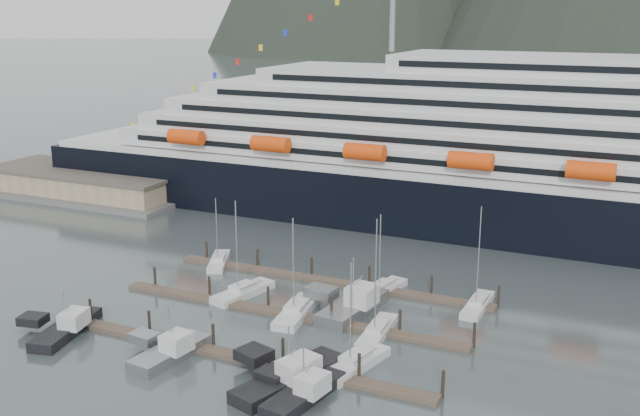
{
  "coord_description": "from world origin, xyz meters",
  "views": [
    {
      "loc": [
        36.38,
        -75.2,
        37.67
      ],
      "look_at": [
        -8.92,
        22.0,
        9.12
      ],
      "focal_mm": 42.0,
      "sensor_mm": 36.0,
      "label": 1
    }
  ],
  "objects_px": {
    "cruise_ship": "(618,170)",
    "sailboat_c": "(297,313)",
    "trawler_c": "(288,376)",
    "sailboat_a": "(243,293)",
    "sailboat_g": "(478,305)",
    "sailboat_f": "(383,290)",
    "sailboat_e": "(219,262)",
    "trawler_b": "(170,351)",
    "warehouse": "(87,185)",
    "trawler_e": "(352,305)",
    "trawler_d": "(303,391)",
    "sailboat_d": "(377,332)",
    "sailboat_h": "(355,364)",
    "trawler_a": "(65,327)"
  },
  "relations": [
    {
      "from": "trawler_b",
      "to": "trawler_d",
      "type": "xyz_separation_m",
      "value": [
        17.51,
        -1.93,
        -0.04
      ]
    },
    {
      "from": "sailboat_c",
      "to": "sailboat_g",
      "type": "distance_m",
      "value": 23.61
    },
    {
      "from": "trawler_b",
      "to": "trawler_e",
      "type": "distance_m",
      "value": 24.57
    },
    {
      "from": "sailboat_a",
      "to": "sailboat_e",
      "type": "bearing_deg",
      "value": 58.67
    },
    {
      "from": "trawler_d",
      "to": "sailboat_h",
      "type": "bearing_deg",
      "value": -5.29
    },
    {
      "from": "sailboat_c",
      "to": "trawler_d",
      "type": "height_order",
      "value": "sailboat_c"
    },
    {
      "from": "sailboat_a",
      "to": "sailboat_g",
      "type": "distance_m",
      "value": 31.26
    },
    {
      "from": "warehouse",
      "to": "sailboat_c",
      "type": "relative_size",
      "value": 3.35
    },
    {
      "from": "sailboat_e",
      "to": "trawler_b",
      "type": "bearing_deg",
      "value": 178.14
    },
    {
      "from": "cruise_ship",
      "to": "warehouse",
      "type": "bearing_deg",
      "value": -172.77
    },
    {
      "from": "trawler_d",
      "to": "trawler_e",
      "type": "bearing_deg",
      "value": 19.61
    },
    {
      "from": "sailboat_c",
      "to": "sailboat_e",
      "type": "bearing_deg",
      "value": 49.0
    },
    {
      "from": "sailboat_e",
      "to": "trawler_b",
      "type": "height_order",
      "value": "sailboat_e"
    },
    {
      "from": "warehouse",
      "to": "sailboat_f",
      "type": "height_order",
      "value": "sailboat_f"
    },
    {
      "from": "sailboat_a",
      "to": "sailboat_e",
      "type": "relative_size",
      "value": 1.27
    },
    {
      "from": "cruise_ship",
      "to": "trawler_c",
      "type": "distance_m",
      "value": 73.52
    },
    {
      "from": "cruise_ship",
      "to": "trawler_e",
      "type": "relative_size",
      "value": 16.18
    },
    {
      "from": "sailboat_f",
      "to": "trawler_b",
      "type": "bearing_deg",
      "value": 164.68
    },
    {
      "from": "sailboat_d",
      "to": "trawler_d",
      "type": "distance_m",
      "value": 17.29
    },
    {
      "from": "sailboat_a",
      "to": "sailboat_c",
      "type": "bearing_deg",
      "value": -94.9
    },
    {
      "from": "sailboat_h",
      "to": "trawler_e",
      "type": "height_order",
      "value": "sailboat_h"
    },
    {
      "from": "sailboat_h",
      "to": "trawler_b",
      "type": "xyz_separation_m",
      "value": [
        -19.72,
        -6.48,
        0.44
      ]
    },
    {
      "from": "cruise_ship",
      "to": "trawler_e",
      "type": "bearing_deg",
      "value": -120.25
    },
    {
      "from": "sailboat_e",
      "to": "sailboat_h",
      "type": "distance_m",
      "value": 39.24
    },
    {
      "from": "sailboat_e",
      "to": "sailboat_f",
      "type": "bearing_deg",
      "value": -115.76
    },
    {
      "from": "cruise_ship",
      "to": "sailboat_f",
      "type": "height_order",
      "value": "cruise_ship"
    },
    {
      "from": "trawler_d",
      "to": "sailboat_g",
      "type": "bearing_deg",
      "value": -9.13
    },
    {
      "from": "cruise_ship",
      "to": "sailboat_f",
      "type": "distance_m",
      "value": 48.8
    },
    {
      "from": "sailboat_e",
      "to": "trawler_b",
      "type": "relative_size",
      "value": 1.03
    },
    {
      "from": "sailboat_f",
      "to": "sailboat_g",
      "type": "xyz_separation_m",
      "value": [
        13.14,
        -0.02,
        0.0
      ]
    },
    {
      "from": "sailboat_f",
      "to": "trawler_e",
      "type": "height_order",
      "value": "sailboat_f"
    },
    {
      "from": "warehouse",
      "to": "sailboat_f",
      "type": "distance_m",
      "value": 80.02
    },
    {
      "from": "sailboat_a",
      "to": "trawler_d",
      "type": "bearing_deg",
      "value": -125.04
    },
    {
      "from": "cruise_ship",
      "to": "sailboat_a",
      "type": "xyz_separation_m",
      "value": [
        -43.26,
        -48.38,
        -11.6
      ]
    },
    {
      "from": "warehouse",
      "to": "trawler_d",
      "type": "distance_m",
      "value": 96.93
    },
    {
      "from": "trawler_d",
      "to": "sailboat_f",
      "type": "bearing_deg",
      "value": 14.78
    },
    {
      "from": "sailboat_f",
      "to": "sailboat_g",
      "type": "distance_m",
      "value": 13.14
    },
    {
      "from": "sailboat_g",
      "to": "trawler_d",
      "type": "relative_size",
      "value": 1.3
    },
    {
      "from": "sailboat_a",
      "to": "sailboat_d",
      "type": "height_order",
      "value": "sailboat_d"
    },
    {
      "from": "sailboat_g",
      "to": "warehouse",
      "type": "bearing_deg",
      "value": 73.92
    },
    {
      "from": "cruise_ship",
      "to": "sailboat_c",
      "type": "distance_m",
      "value": 62.52
    },
    {
      "from": "sailboat_f",
      "to": "sailboat_g",
      "type": "bearing_deg",
      "value": -78.37
    },
    {
      "from": "trawler_c",
      "to": "sailboat_g",
      "type": "bearing_deg",
      "value": -7.52
    },
    {
      "from": "cruise_ship",
      "to": "sailboat_g",
      "type": "height_order",
      "value": "cruise_ship"
    },
    {
      "from": "warehouse",
      "to": "sailboat_d",
      "type": "height_order",
      "value": "sailboat_d"
    },
    {
      "from": "sailboat_g",
      "to": "trawler_a",
      "type": "xyz_separation_m",
      "value": [
        -42.97,
        -28.66,
        0.42
      ]
    },
    {
      "from": "trawler_b",
      "to": "trawler_c",
      "type": "distance_m",
      "value": 14.73
    },
    {
      "from": "cruise_ship",
      "to": "sailboat_a",
      "type": "bearing_deg",
      "value": -131.8
    },
    {
      "from": "warehouse",
      "to": "trawler_e",
      "type": "relative_size",
      "value": 3.54
    },
    {
      "from": "sailboat_c",
      "to": "trawler_d",
      "type": "distance_m",
      "value": 21.03
    }
  ]
}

